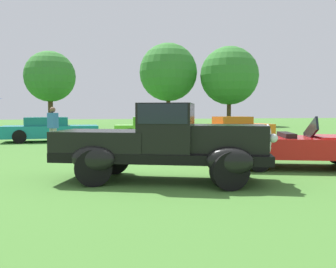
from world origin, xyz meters
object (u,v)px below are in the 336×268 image
at_px(show_car_teal, 50,130).
at_px(show_car_lime, 152,129).
at_px(feature_pickup_truck, 163,142).
at_px(neighbor_convertible, 305,146).
at_px(spectator_by_row, 53,127).
at_px(show_car_orange, 235,128).

relative_size(show_car_teal, show_car_lime, 1.12).
distance_m(feature_pickup_truck, show_car_teal, 11.69).
relative_size(feature_pickup_truck, neighbor_convertible, 1.08).
bearing_deg(neighbor_convertible, show_car_teal, 125.60).
distance_m(feature_pickup_truck, neighbor_convertible, 4.23).
relative_size(feature_pickup_truck, spectator_by_row, 2.84).
distance_m(neighbor_convertible, spectator_by_row, 9.33).
height_order(neighbor_convertible, show_car_orange, neighbor_convertible).
distance_m(feature_pickup_truck, show_car_lime, 11.22).
bearing_deg(show_car_teal, show_car_orange, -1.07).
relative_size(feature_pickup_truck, show_car_teal, 1.04).
xyz_separation_m(show_car_teal, show_car_lime, (5.17, -0.16, -0.00)).
relative_size(neighbor_convertible, show_car_lime, 1.07).
relative_size(show_car_lime, spectator_by_row, 2.45).
xyz_separation_m(neighbor_convertible, spectator_by_row, (-6.95, 6.21, 0.34)).
height_order(feature_pickup_truck, show_car_lime, feature_pickup_truck).
xyz_separation_m(show_car_lime, show_car_orange, (4.74, -0.02, 0.00)).
xyz_separation_m(show_car_teal, spectator_by_row, (0.45, -4.12, 0.31)).
height_order(show_car_lime, show_car_orange, same).
xyz_separation_m(feature_pickup_truck, show_car_orange, (6.64, 11.03, -0.27)).
height_order(show_car_teal, spectator_by_row, spectator_by_row).
bearing_deg(neighbor_convertible, spectator_by_row, 138.22).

